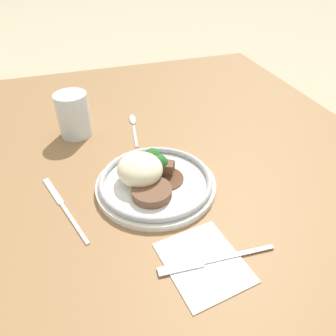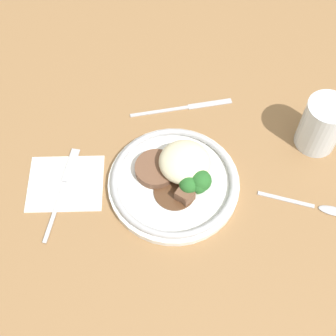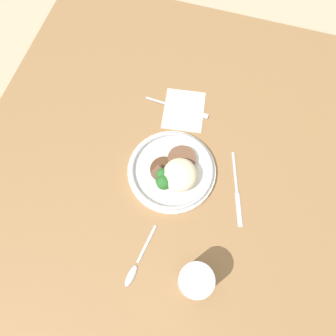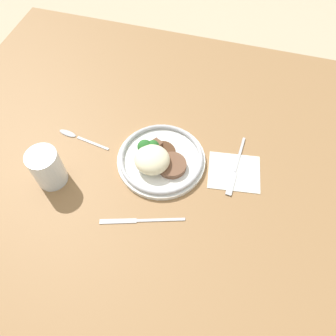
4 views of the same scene
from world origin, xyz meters
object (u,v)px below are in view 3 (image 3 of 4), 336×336
at_px(juice_glass, 195,282).
at_px(knife, 237,191).
at_px(plate, 173,171).
at_px(fork, 184,109).
at_px(spoon, 135,268).

height_order(juice_glass, knife, juice_glass).
relative_size(plate, fork, 1.21).
distance_m(plate, spoon, 0.26).
relative_size(plate, spoon, 1.46).
bearing_deg(plate, knife, 90.61).
height_order(plate, knife, plate).
bearing_deg(plate, spoon, -4.61).
height_order(plate, fork, plate).
xyz_separation_m(knife, spoon, (0.26, -0.20, 0.00)).
bearing_deg(fork, knife, -41.43).
bearing_deg(spoon, juice_glass, 101.81).
bearing_deg(juice_glass, fork, -161.67).
xyz_separation_m(fork, knife, (0.20, 0.20, -0.00)).
bearing_deg(knife, juice_glass, -29.04).
bearing_deg(fork, spoon, -85.97).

